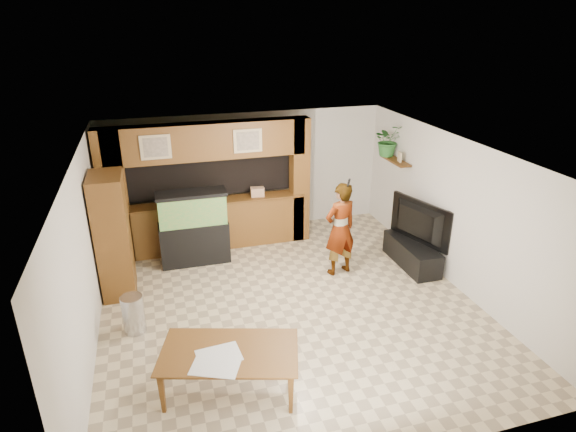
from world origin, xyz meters
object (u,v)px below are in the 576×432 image
object	(u,v)px
pantry_cabinet	(113,236)
person	(340,229)
aquarium	(194,228)
television	(415,223)
dining_table	(230,372)

from	to	relation	value
pantry_cabinet	person	distance (m)	3.92
aquarium	television	distance (m)	4.18
person	aquarium	bearing A→B (deg)	-39.38
television	dining_table	xyz separation A→B (m)	(-3.94, -2.38, -0.57)
pantry_cabinet	television	size ratio (longest dim) A/B	1.50
dining_table	television	bearing A→B (deg)	47.81
aquarium	television	world-z (taller)	aquarium
pantry_cabinet	aquarium	distance (m)	1.60
person	dining_table	distance (m)	3.57
aquarium	pantry_cabinet	bearing A→B (deg)	-152.10
pantry_cabinet	aquarium	bearing A→B (deg)	27.38
aquarium	person	xyz separation A→B (m)	(2.51, -1.18, 0.18)
pantry_cabinet	dining_table	xyz separation A→B (m)	(1.41, -2.96, -0.76)
aquarium	dining_table	xyz separation A→B (m)	(0.03, -3.68, -0.40)
television	person	bearing A→B (deg)	67.97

